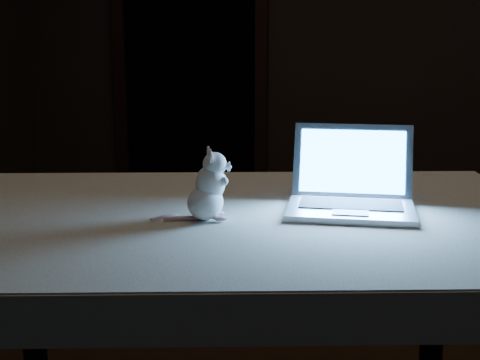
# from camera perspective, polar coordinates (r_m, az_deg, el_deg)

# --- Properties ---
(back_wall) EXTENTS (4.50, 0.04, 2.60)m
(back_wall) POSITION_cam_1_polar(r_m,az_deg,el_deg) (4.62, 9.55, 13.07)
(back_wall) COLOR black
(back_wall) RESTS_ON ground
(doorway) EXTENTS (1.06, 0.36, 2.13)m
(doorway) POSITION_cam_1_polar(r_m,az_deg,el_deg) (4.76, -4.12, 10.35)
(doorway) COLOR black
(doorway) RESTS_ON back_wall
(tablecloth) EXTENTS (1.68, 1.26, 0.10)m
(tablecloth) POSITION_cam_1_polar(r_m,az_deg,el_deg) (1.68, 1.98, -4.65)
(tablecloth) COLOR beige
(tablecloth) RESTS_ON table
(laptop) EXTENTS (0.31, 0.27, 0.21)m
(laptop) POSITION_cam_1_polar(r_m,az_deg,el_deg) (1.70, 9.17, 0.69)
(laptop) COLOR #AEADB2
(laptop) RESTS_ON tablecloth
(plush_mouse) EXTENTS (0.16, 0.16, 0.17)m
(plush_mouse) POSITION_cam_1_polar(r_m,az_deg,el_deg) (1.63, -2.88, -0.36)
(plush_mouse) COLOR white
(plush_mouse) RESTS_ON tablecloth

